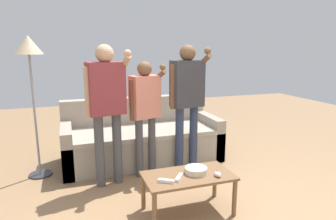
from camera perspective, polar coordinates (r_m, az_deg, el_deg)
name	(u,v)px	position (r m, az deg, el deg)	size (l,w,h in m)	color
ground_plane	(190,203)	(3.25, 4.35, -17.47)	(12.00, 12.00, 0.00)	#93704C
couch	(141,139)	(4.32, -5.13, -5.60)	(2.18, 0.94, 0.86)	#9E9384
coffee_table	(188,180)	(2.95, 3.89, -13.30)	(0.86, 0.47, 0.39)	brown
snack_bowl	(196,170)	(2.96, 5.40, -11.47)	(0.22, 0.22, 0.06)	beige
game_remote_nunchuk	(218,174)	(2.92, 9.53, -12.05)	(0.06, 0.09, 0.05)	white
floor_lamp	(29,56)	(3.89, -25.11, 9.32)	(0.33, 0.33, 1.74)	#2D2D33
player_left	(106,99)	(3.40, -11.74, 2.07)	(0.51, 0.32, 1.63)	#47474C
player_center	(145,105)	(3.63, -4.41, 0.92)	(0.46, 0.29, 1.44)	#47474C
player_right	(187,93)	(3.79, 3.71, 3.27)	(0.50, 0.31, 1.63)	#2D3856
game_remote_wand_near	(179,177)	(2.83, 2.16, -12.82)	(0.12, 0.14, 0.03)	white
game_remote_wand_far	(166,181)	(2.76, -0.38, -13.49)	(0.14, 0.11, 0.03)	white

